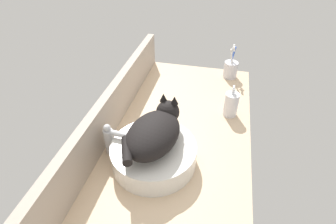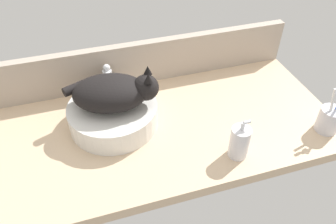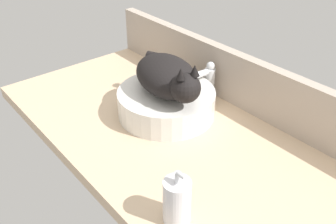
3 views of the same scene
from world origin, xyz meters
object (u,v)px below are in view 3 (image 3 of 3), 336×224
object	(u,v)px
sink_basin	(166,103)
faucet	(207,80)
soap_dispenser	(177,201)
cat	(169,77)

from	to	relation	value
sink_basin	faucet	distance (cm)	17.07
faucet	sink_basin	bearing A→B (deg)	-94.63
faucet	soap_dispenser	bearing A→B (deg)	-51.58
sink_basin	faucet	xyz separation A→B (cm)	(1.35, 16.73, 3.11)
sink_basin	faucet	bearing A→B (deg)	85.37
cat	soap_dispenser	world-z (taller)	cat
soap_dispenser	sink_basin	bearing A→B (deg)	143.44
faucet	soap_dispenser	world-z (taller)	soap_dispenser
sink_basin	cat	bearing A→B (deg)	-9.18
sink_basin	cat	size ratio (longest dim) A/B	1.00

